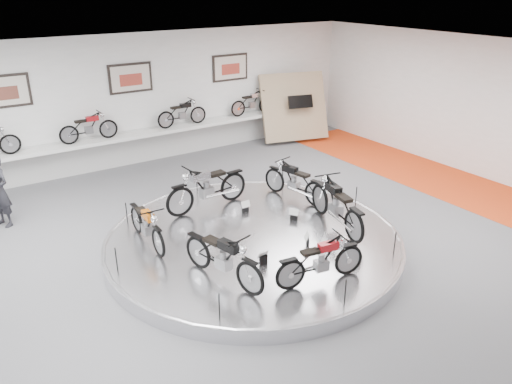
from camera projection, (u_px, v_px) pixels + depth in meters
floor at (261, 254)px, 10.71m from camera, size 16.00×16.00×0.00m
ceiling at (262, 64)px, 9.14m from camera, size 16.00×16.00×0.00m
wall_back at (132, 101)px, 15.27m from camera, size 16.00×0.00×16.00m
wall_right at (496, 112)px, 14.03m from camera, size 0.00×14.00×14.00m
orange_carpet_strip at (458, 186)px, 14.19m from camera, size 2.40×12.60×0.01m
dado_band at (137, 146)px, 15.82m from camera, size 15.68×0.04×1.10m
display_platform at (253, 242)px, 10.88m from camera, size 6.40×6.40×0.30m
platform_rim at (253, 237)px, 10.83m from camera, size 6.40×6.40×0.10m
shelf at (139, 135)px, 15.43m from camera, size 11.00×0.55×0.10m
poster_left at (4, 91)px, 13.17m from camera, size 1.35×0.06×0.88m
poster_center at (131, 78)px, 14.96m from camera, size 1.35×0.06×0.88m
poster_right at (230, 68)px, 16.76m from camera, size 1.35×0.06×0.88m
display_panel at (294, 107)px, 17.75m from camera, size 2.56×1.52×2.30m
shelf_bike_b at (89, 129)px, 14.50m from camera, size 1.22×0.43×0.73m
shelf_bike_c at (182, 115)px, 16.04m from camera, size 1.22×0.43×0.73m
shelf_bike_d at (252, 104)px, 17.42m from camera, size 1.22×0.43×0.73m
bike_a at (295, 181)px, 12.45m from camera, size 0.93×1.75×0.98m
bike_b at (207, 187)px, 11.92m from camera, size 1.94×0.81×1.12m
bike_c at (146, 224)px, 10.32m from camera, size 0.58×1.56×0.91m
bike_d at (223, 257)px, 9.02m from camera, size 0.99×1.79×1.00m
bike_e at (321, 260)px, 9.00m from camera, size 1.61×0.80×0.91m
bike_f at (337, 204)px, 10.98m from camera, size 1.06×2.00×1.12m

